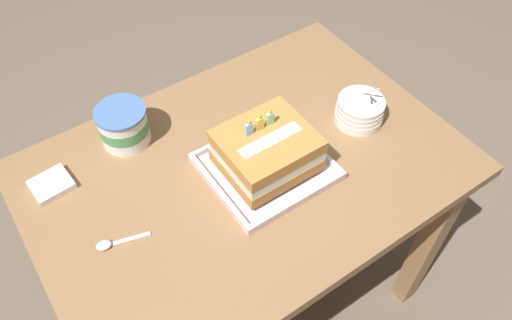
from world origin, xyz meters
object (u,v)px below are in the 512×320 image
Objects in this scene: bowl_stack at (360,110)px; napkin_pile at (52,185)px; ice_cream_tub at (124,125)px; serving_spoon_near_tray at (109,244)px; birthday_cake at (267,150)px; foil_tray at (266,168)px.

napkin_pile is (-0.77, 0.25, -0.03)m from bowl_stack.
ice_cream_tub is 0.32m from serving_spoon_near_tray.
birthday_cake is 1.65× the size of bowl_stack.
ice_cream_tub reaches higher than serving_spoon_near_tray.
foil_tray is 2.22× the size of bowl_stack.
birthday_cake reaches higher than bowl_stack.
foil_tray reaches higher than serving_spoon_near_tray.
napkin_pile reaches higher than serving_spoon_near_tray.
birthday_cake is 1.76× the size of serving_spoon_near_tray.
foil_tray is 0.42m from serving_spoon_near_tray.
bowl_stack is 1.00× the size of ice_cream_tub.
birthday_cake is 2.18× the size of napkin_pile.
napkin_pile is at bearing 151.54° from foil_tray.
bowl_stack reaches higher than foil_tray.
ice_cream_tub is at bearing 129.93° from birthday_cake.
ice_cream_tub is (-0.24, 0.29, -0.02)m from birthday_cake.
napkin_pile is at bearing -169.60° from ice_cream_tub.
foil_tray is at bearing -50.07° from ice_cream_tub.
bowl_stack reaches higher than ice_cream_tub.
ice_cream_tub is at bearing 129.93° from foil_tray.
birthday_cake is at bearing -2.93° from serving_spoon_near_tray.
birthday_cake is 0.42m from serving_spoon_near_tray.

